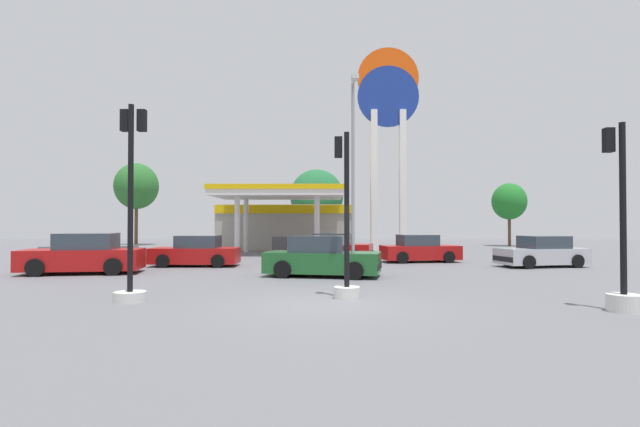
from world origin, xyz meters
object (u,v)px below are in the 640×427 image
object	(u,v)px
station_pole_sign	(388,123)
tree_1	(317,196)
traffic_signal_0	(131,233)
tree_0	(136,186)
car_1	(90,250)
car_3	(335,248)
car_5	(196,252)
car_0	(542,253)
car_2	(322,258)
traffic_signal_2	(346,249)
tree_2	(509,202)
car_6	(83,255)
corner_streetlamp	(353,161)
traffic_signal_1	(622,264)
car_4	(420,250)

from	to	relation	value
station_pole_sign	tree_1	size ratio (longest dim) A/B	1.98
traffic_signal_0	tree_0	bearing A→B (deg)	110.83
car_1	car_3	size ratio (longest dim) A/B	1.02
station_pole_sign	car_5	bearing A→B (deg)	-140.76
car_1	car_0	bearing A→B (deg)	-3.62
car_2	tree_0	xyz separation A→B (m)	(-16.53, 24.64, 4.52)
station_pole_sign	car_2	size ratio (longest dim) A/B	2.89
traffic_signal_2	tree_2	world-z (taller)	tree_2
car_6	traffic_signal_2	xyz separation A→B (m)	(10.15, -6.20, 0.59)
traffic_signal_0	car_5	bearing A→B (deg)	95.38
corner_streetlamp	traffic_signal_1	bearing A→B (deg)	-46.76
car_0	tree_1	xyz separation A→B (m)	(-10.57, 20.16, 3.69)
car_2	tree_2	distance (m)	28.09
traffic_signal_0	car_4	bearing A→B (deg)	51.43
traffic_signal_2	traffic_signal_0	bearing A→B (deg)	-174.16
car_2	traffic_signal_0	bearing A→B (deg)	-130.22
car_0	tree_2	xyz separation A→B (m)	(5.80, 19.01, 3.14)
traffic_signal_2	car_6	bearing A→B (deg)	148.57
tree_1	station_pole_sign	bearing A→B (deg)	-68.26
car_4	traffic_signal_2	bearing A→B (deg)	-110.10
car_3	tree_0	xyz separation A→B (m)	(-17.20, 16.37, 4.57)
car_2	tree_2	world-z (taller)	tree_2
car_3	car_6	distance (m)	12.54
car_3	tree_2	size ratio (longest dim) A/B	0.80
car_5	tree_2	bearing A→B (deg)	40.87
car_1	car_6	xyz separation A→B (m)	(1.84, -4.39, 0.05)
car_4	tree_1	size ratio (longest dim) A/B	0.62
car_3	tree_0	size ratio (longest dim) A/B	0.59
tree_1	tree_2	distance (m)	16.42
traffic_signal_0	traffic_signal_2	size ratio (longest dim) A/B	1.14
car_4	car_5	xyz separation A→B (m)	(-10.87, -2.43, 0.01)
car_5	tree_0	size ratio (longest dim) A/B	0.55
car_4	tree_0	xyz separation A→B (m)	(-21.52, 18.03, 4.58)
car_0	corner_streetlamp	distance (m)	10.84
tree_0	corner_streetlamp	bearing A→B (deg)	-55.45
traffic_signal_0	tree_2	world-z (taller)	tree_2
tree_0	tree_2	bearing A→B (deg)	-2.94
station_pole_sign	tree_0	size ratio (longest dim) A/B	1.81
station_pole_sign	car_3	bearing A→B (deg)	-130.35
station_pole_sign	car_5	distance (m)	15.08
tree_1	tree_2	world-z (taller)	tree_1
traffic_signal_0	tree_2	bearing A→B (deg)	54.20
tree_0	tree_1	xyz separation A→B (m)	(16.01, -0.50, -0.88)
car_3	traffic_signal_2	world-z (taller)	traffic_signal_2
traffic_signal_1	corner_streetlamp	bearing A→B (deg)	133.24
car_4	corner_streetlamp	xyz separation A→B (m)	(-3.87, -7.60, 3.62)
traffic_signal_0	tree_0	world-z (taller)	tree_0
car_0	traffic_signal_0	distance (m)	17.95
car_1	car_3	xyz separation A→B (m)	(12.02, 2.94, -0.03)
station_pole_sign	traffic_signal_1	distance (m)	21.01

